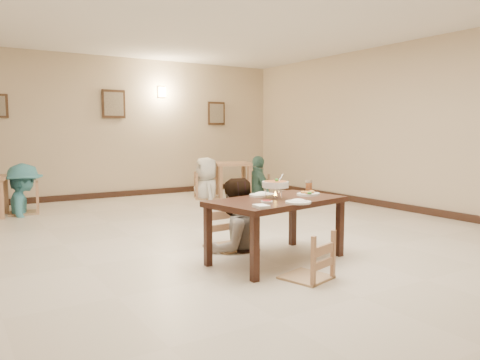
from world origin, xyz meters
TOP-DOWN VIEW (x-y plane):
  - floor at (0.00, 0.00)m, footprint 10.00×10.00m
  - wall_back at (0.00, 5.00)m, footprint 10.00×0.00m
  - wall_right at (4.00, 0.00)m, footprint 0.00×10.00m
  - baseboard_back at (0.00, 4.97)m, footprint 8.00×0.06m
  - baseboard_right at (3.97, 0.00)m, footprint 0.06×10.00m
  - picture_b at (0.10, 4.96)m, footprint 0.50×0.04m
  - picture_c at (2.60, 4.96)m, footprint 0.45×0.04m
  - wall_sconce at (1.20, 4.96)m, footprint 0.16×0.05m
  - main_table at (0.07, -0.91)m, footprint 1.60×1.08m
  - chair_far at (-0.08, -0.15)m, footprint 0.49×0.49m
  - chair_near at (-0.06, -1.57)m, footprint 0.42×0.42m
  - main_diner at (-0.05, -0.21)m, footprint 0.91×0.75m
  - curry_warmer at (0.07, -0.88)m, footprint 0.32×0.29m
  - rice_plate_far at (0.05, -0.65)m, footprint 0.31×0.31m
  - rice_plate_near at (0.07, -1.28)m, footprint 0.27×0.27m
  - fried_plate at (0.54, -0.88)m, footprint 0.29×0.29m
  - chili_dish at (-0.19, -1.08)m, footprint 0.12×0.12m
  - napkin_cutlery at (-0.42, -1.32)m, footprint 0.16×0.24m
  - drink_glass at (0.71, -0.69)m, footprint 0.08×0.08m
  - bg_table_right at (2.31, 3.74)m, footprint 0.96×0.96m
  - bg_chair_lr at (-1.88, 3.81)m, footprint 0.48×0.48m
  - bg_chair_rl at (1.67, 3.74)m, footprint 0.49×0.49m
  - bg_chair_rr at (2.96, 3.69)m, footprint 0.41×0.41m
  - bg_diner_b at (-1.88, 3.81)m, footprint 0.75×1.18m
  - bg_diner_c at (1.67, 3.74)m, footprint 0.75×0.97m
  - bg_diner_d at (2.96, 3.69)m, footprint 0.47×1.04m

SIDE VIEW (x-z plane):
  - floor at x=0.00m, z-range 0.00..0.00m
  - baseboard_back at x=0.00m, z-range 0.00..0.12m
  - baseboard_right at x=3.97m, z-range 0.00..0.12m
  - bg_chair_rr at x=2.96m, z-range 0.00..0.88m
  - chair_near at x=-0.06m, z-range 0.00..0.89m
  - bg_chair_lr at x=-1.88m, z-range 0.00..1.02m
  - chair_far at x=-0.08m, z-range 0.00..1.04m
  - bg_chair_rl at x=1.67m, z-range 0.00..1.04m
  - bg_table_right at x=2.31m, z-range 0.24..0.98m
  - main_table at x=0.07m, z-range 0.27..0.96m
  - chili_dish at x=-0.19m, z-range 0.69..0.72m
  - rice_plate_near at x=0.07m, z-range 0.68..0.74m
  - napkin_cutlery at x=-0.42m, z-range 0.69..0.72m
  - rice_plate_far at x=0.05m, z-range 0.67..0.74m
  - fried_plate at x=0.54m, z-range 0.68..0.74m
  - drink_glass at x=0.71m, z-range 0.69..0.84m
  - curry_warmer at x=0.07m, z-range 0.71..0.98m
  - main_diner at x=-0.05m, z-range 0.00..1.73m
  - bg_diner_b at x=-1.88m, z-range 0.00..1.74m
  - bg_diner_d at x=2.96m, z-range 0.00..1.75m
  - bg_diner_c at x=1.67m, z-range 0.00..1.75m
  - wall_back at x=0.00m, z-range -3.50..6.50m
  - wall_right at x=4.00m, z-range -3.50..6.50m
  - picture_c at x=2.60m, z-range 1.57..2.12m
  - picture_b at x=0.10m, z-range 1.70..2.30m
  - wall_sconce at x=1.20m, z-range 2.19..2.41m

